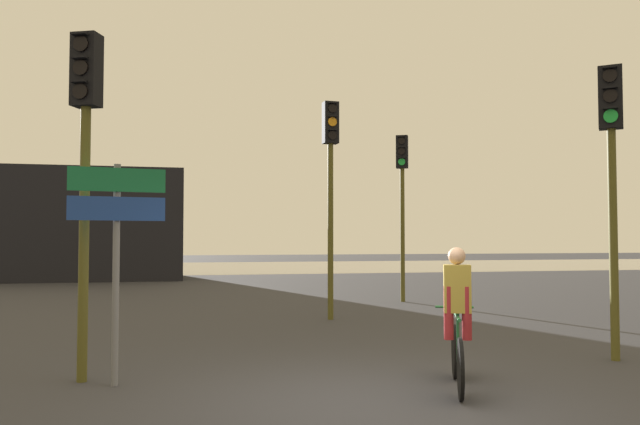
{
  "coord_description": "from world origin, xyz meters",
  "views": [
    {
      "loc": [
        -1.95,
        -6.19,
        1.72
      ],
      "look_at": [
        0.5,
        5.0,
        2.2
      ],
      "focal_mm": 35.0,
      "sensor_mm": 36.0,
      "label": 1
    }
  ],
  "objects_px": {
    "traffic_light_near_right": "(612,154)",
    "cyclist": "(457,317)",
    "traffic_light_far_right": "(402,186)",
    "traffic_light_near_left": "(85,138)",
    "distant_building": "(66,225)",
    "direction_sign_post": "(117,232)",
    "traffic_light_center": "(331,168)"
  },
  "relations": [
    {
      "from": "traffic_light_far_right",
      "to": "traffic_light_near_left",
      "type": "relative_size",
      "value": 1.08
    },
    {
      "from": "traffic_light_near_left",
      "to": "cyclist",
      "type": "xyz_separation_m",
      "value": [
        4.24,
        -1.34,
        -2.13
      ]
    },
    {
      "from": "distant_building",
      "to": "direction_sign_post",
      "type": "bearing_deg",
      "value": -78.56
    },
    {
      "from": "traffic_light_far_right",
      "to": "traffic_light_near_right",
      "type": "distance_m",
      "value": 8.43
    },
    {
      "from": "distant_building",
      "to": "traffic_light_near_left",
      "type": "bearing_deg",
      "value": -79.53
    },
    {
      "from": "distant_building",
      "to": "traffic_light_center",
      "type": "xyz_separation_m",
      "value": [
        7.92,
        -14.9,
        0.92
      ]
    },
    {
      "from": "traffic_light_center",
      "to": "traffic_light_near_left",
      "type": "bearing_deg",
      "value": 44.78
    },
    {
      "from": "distant_building",
      "to": "traffic_light_far_right",
      "type": "relative_size",
      "value": 2.12
    },
    {
      "from": "traffic_light_far_right",
      "to": "cyclist",
      "type": "height_order",
      "value": "traffic_light_far_right"
    },
    {
      "from": "traffic_light_near_left",
      "to": "direction_sign_post",
      "type": "distance_m",
      "value": 1.27
    },
    {
      "from": "direction_sign_post",
      "to": "cyclist",
      "type": "height_order",
      "value": "direction_sign_post"
    },
    {
      "from": "traffic_light_center",
      "to": "cyclist",
      "type": "xyz_separation_m",
      "value": [
        -0.01,
        -6.31,
        -2.41
      ]
    },
    {
      "from": "traffic_light_near_right",
      "to": "direction_sign_post",
      "type": "height_order",
      "value": "traffic_light_near_right"
    },
    {
      "from": "traffic_light_near_right",
      "to": "direction_sign_post",
      "type": "xyz_separation_m",
      "value": [
        -6.74,
        -0.1,
        -1.13
      ]
    },
    {
      "from": "traffic_light_center",
      "to": "traffic_light_near_right",
      "type": "xyz_separation_m",
      "value": [
        2.9,
        -5.2,
        -0.3
      ]
    },
    {
      "from": "cyclist",
      "to": "direction_sign_post",
      "type": "bearing_deg",
      "value": -173.72
    },
    {
      "from": "traffic_light_near_left",
      "to": "traffic_light_near_right",
      "type": "xyz_separation_m",
      "value": [
        7.15,
        -0.23,
        -0.03
      ]
    },
    {
      "from": "cyclist",
      "to": "traffic_light_far_right",
      "type": "bearing_deg",
      "value": 94.7
    },
    {
      "from": "traffic_light_center",
      "to": "cyclist",
      "type": "distance_m",
      "value": 6.76
    },
    {
      "from": "traffic_light_near_right",
      "to": "traffic_light_near_left",
      "type": "bearing_deg",
      "value": 36.68
    },
    {
      "from": "distant_building",
      "to": "traffic_light_near_left",
      "type": "xyz_separation_m",
      "value": [
        3.67,
        -19.87,
        0.65
      ]
    },
    {
      "from": "distant_building",
      "to": "cyclist",
      "type": "bearing_deg",
      "value": -69.53
    },
    {
      "from": "traffic_light_center",
      "to": "cyclist",
      "type": "bearing_deg",
      "value": 85.23
    },
    {
      "from": "traffic_light_near_right",
      "to": "direction_sign_post",
      "type": "distance_m",
      "value": 6.83
    },
    {
      "from": "traffic_light_center",
      "to": "direction_sign_post",
      "type": "distance_m",
      "value": 6.7
    },
    {
      "from": "cyclist",
      "to": "distant_building",
      "type": "bearing_deg",
      "value": 131.52
    },
    {
      "from": "traffic_light_near_right",
      "to": "cyclist",
      "type": "xyz_separation_m",
      "value": [
        -2.91,
        -1.11,
        -2.11
      ]
    },
    {
      "from": "traffic_light_near_left",
      "to": "traffic_light_near_right",
      "type": "height_order",
      "value": "traffic_light_near_left"
    },
    {
      "from": "distant_building",
      "to": "traffic_light_far_right",
      "type": "bearing_deg",
      "value": -47.44
    },
    {
      "from": "traffic_light_center",
      "to": "traffic_light_near_right",
      "type": "height_order",
      "value": "traffic_light_center"
    },
    {
      "from": "traffic_light_far_right",
      "to": "traffic_light_near_left",
      "type": "distance_m",
      "value": 10.81
    },
    {
      "from": "traffic_light_near_left",
      "to": "direction_sign_post",
      "type": "relative_size",
      "value": 1.63
    }
  ]
}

